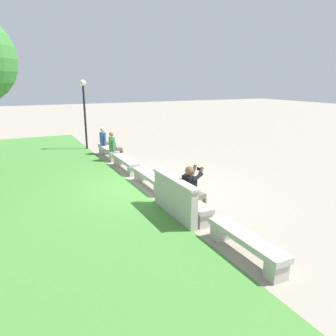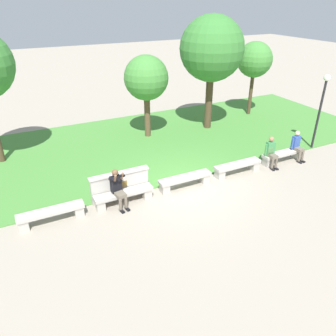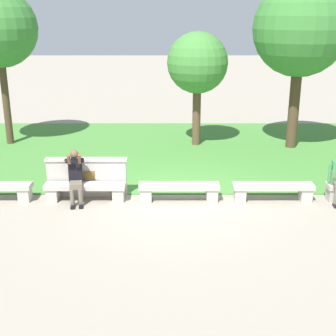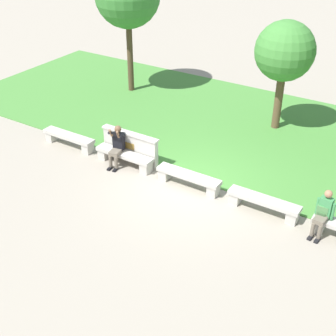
{
  "view_description": "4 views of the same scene",
  "coord_description": "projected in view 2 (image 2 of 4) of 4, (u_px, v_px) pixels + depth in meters",
  "views": [
    {
      "loc": [
        -9.18,
        3.85,
        3.31
      ],
      "look_at": [
        -0.87,
        -0.22,
        0.83
      ],
      "focal_mm": 35.0,
      "sensor_mm": 36.0,
      "label": 1
    },
    {
      "loc": [
        -5.14,
        -8.99,
        6.27
      ],
      "look_at": [
        -0.77,
        -0.14,
        1.04
      ],
      "focal_mm": 35.0,
      "sensor_mm": 36.0,
      "label": 2
    },
    {
      "loc": [
        -0.28,
        -10.93,
        4.57
      ],
      "look_at": [
        -0.27,
        -0.46,
        1.02
      ],
      "focal_mm": 50.0,
      "sensor_mm": 36.0,
      "label": 3
    },
    {
      "loc": [
        5.7,
        -10.14,
        7.69
      ],
      "look_at": [
        -0.46,
        -0.4,
        0.7
      ],
      "focal_mm": 50.0,
      "sensor_mm": 36.0,
      "label": 4
    }
  ],
  "objects": [
    {
      "name": "bench_mid",
      "position": [
        185.0,
        180.0,
        11.93
      ],
      "size": [
        2.02,
        0.4,
        0.45
      ],
      "color": "#B7B2A8",
      "rests_on": "ground"
    },
    {
      "name": "bench_end",
      "position": [
        283.0,
        155.0,
        13.78
      ],
      "size": [
        2.02,
        0.4,
        0.45
      ],
      "color": "#B7B2A8",
      "rests_on": "ground"
    },
    {
      "name": "ground_plane",
      "position": [
        185.0,
        187.0,
        12.07
      ],
      "size": [
        80.0,
        80.0,
        0.0
      ],
      "primitive_type": "plane",
      "color": "gray"
    },
    {
      "name": "lamp_post",
      "position": [
        322.0,
        101.0,
        14.1
      ],
      "size": [
        0.28,
        0.28,
        3.35
      ],
      "color": "black",
      "rests_on": "ground"
    },
    {
      "name": "bench_main",
      "position": [
        51.0,
        214.0,
        10.09
      ],
      "size": [
        2.02,
        0.4,
        0.45
      ],
      "color": "#B7B2A8",
      "rests_on": "ground"
    },
    {
      "name": "bench_far",
      "position": [
        238.0,
        167.0,
        12.85
      ],
      "size": [
        2.02,
        0.4,
        0.45
      ],
      "color": "#B7B2A8",
      "rests_on": "ground"
    },
    {
      "name": "backrest_wall_with_plaque",
      "position": [
        120.0,
        185.0,
        11.18
      ],
      "size": [
        2.07,
        0.24,
        1.01
      ],
      "color": "#B7B2A8",
      "rests_on": "ground"
    },
    {
      "name": "tree_far_back",
      "position": [
        255.0,
        60.0,
        17.98
      ],
      "size": [
        1.92,
        1.92,
        4.09
      ],
      "color": "#4C3826",
      "rests_on": "ground"
    },
    {
      "name": "person_distant",
      "position": [
        271.0,
        151.0,
        13.25
      ],
      "size": [
        0.48,
        0.7,
        1.26
      ],
      "color": "black",
      "rests_on": "ground"
    },
    {
      "name": "bench_near",
      "position": [
        124.0,
        195.0,
        11.01
      ],
      "size": [
        2.02,
        0.4,
        0.45
      ],
      "color": "#B7B2A8",
      "rests_on": "ground"
    },
    {
      "name": "person_photographer",
      "position": [
        118.0,
        187.0,
        10.66
      ],
      "size": [
        0.51,
        0.76,
        1.32
      ],
      "color": "black",
      "rests_on": "ground"
    },
    {
      "name": "tree_right_background",
      "position": [
        146.0,
        79.0,
        15.09
      ],
      "size": [
        2.07,
        2.07,
        3.92
      ],
      "color": "brown",
      "rests_on": "ground"
    },
    {
      "name": "backpack",
      "position": [
        269.0,
        152.0,
        13.32
      ],
      "size": [
        0.28,
        0.24,
        0.43
      ],
      "color": "#4C7F47",
      "rests_on": "bench_end"
    },
    {
      "name": "grass_strip",
      "position": [
        140.0,
        144.0,
        15.54
      ],
      "size": [
        23.45,
        8.0,
        0.03
      ],
      "primitive_type": "cube",
      "color": "#478438",
      "rests_on": "ground"
    },
    {
      "name": "person_companion",
      "position": [
        297.0,
        145.0,
        13.8
      ],
      "size": [
        0.48,
        0.68,
        1.26
      ],
      "color": "black",
      "rests_on": "ground"
    },
    {
      "name": "tree_left_background",
      "position": [
        212.0,
        49.0,
        15.6
      ],
      "size": [
        3.1,
        3.1,
        5.55
      ],
      "color": "#4C3826",
      "rests_on": "ground"
    }
  ]
}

